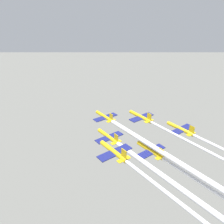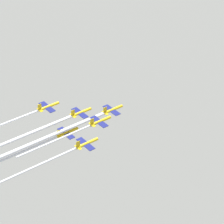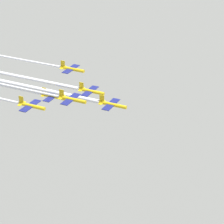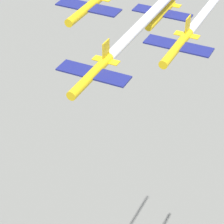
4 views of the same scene
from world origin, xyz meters
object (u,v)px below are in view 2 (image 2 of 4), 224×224
(jet_1, at_px, (80,113))
(jet_5, at_px, (86,144))
(jet_3, at_px, (48,107))
(jet_4, at_px, (67,133))
(jet_0, at_px, (112,110))
(jet_2, at_px, (100,121))

(jet_1, distance_m, jet_5, 22.75)
(jet_5, bearing_deg, jet_3, -180.00)
(jet_1, xyz_separation_m, jet_4, (-12.80, -2.27, -1.45))
(jet_0, distance_m, jet_5, 26.01)
(jet_5, bearing_deg, jet_4, 180.00)
(jet_0, distance_m, jet_1, 13.00)
(jet_3, relative_size, jet_5, 1.00)
(jet_2, height_order, jet_4, jet_2)
(jet_2, distance_m, jet_4, 13.67)
(jet_0, height_order, jet_2, jet_2)
(jet_0, height_order, jet_4, jet_0)
(jet_0, bearing_deg, jet_2, -59.53)
(jet_5, bearing_deg, jet_1, 150.46)
(jet_2, xyz_separation_m, jet_3, (-3.61, 22.44, 1.12))
(jet_2, relative_size, jet_5, 1.00)
(jet_3, distance_m, jet_5, 26.51)
(jet_3, xyz_separation_m, jet_5, (-9.19, -24.71, -2.86))
(jet_0, xyz_separation_m, jet_5, (-25.60, -4.54, 0.78))
(jet_3, relative_size, jet_4, 1.00)
(jet_4, bearing_deg, jet_5, -0.00)
(jet_1, distance_m, jet_2, 13.47)
(jet_1, height_order, jet_5, jet_5)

